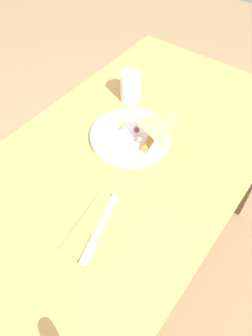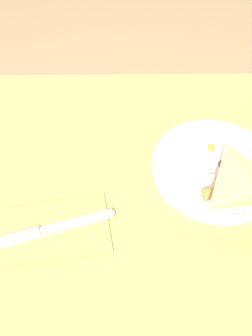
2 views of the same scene
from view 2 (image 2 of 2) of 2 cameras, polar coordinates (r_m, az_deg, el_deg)
name	(u,v)px [view 2 (image 2 of 2)]	position (r m, az deg, el deg)	size (l,w,h in m)	color
ground_plane	(158,296)	(1.35, 5.67, -21.32)	(6.00, 6.00, 0.00)	#997A56
dining_table	(181,211)	(0.76, 9.52, -7.42)	(1.25, 0.70, 0.76)	tan
plate_pizza	(217,167)	(0.68, 15.50, 0.17)	(0.26, 0.26, 0.05)	white
napkin_folded	(55,229)	(0.61, -12.28, -10.41)	(0.21, 0.15, 0.00)	#E59E4C
butter_knife	(48,230)	(0.61, -13.46, -10.45)	(0.22, 0.08, 0.01)	#B2B2B7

